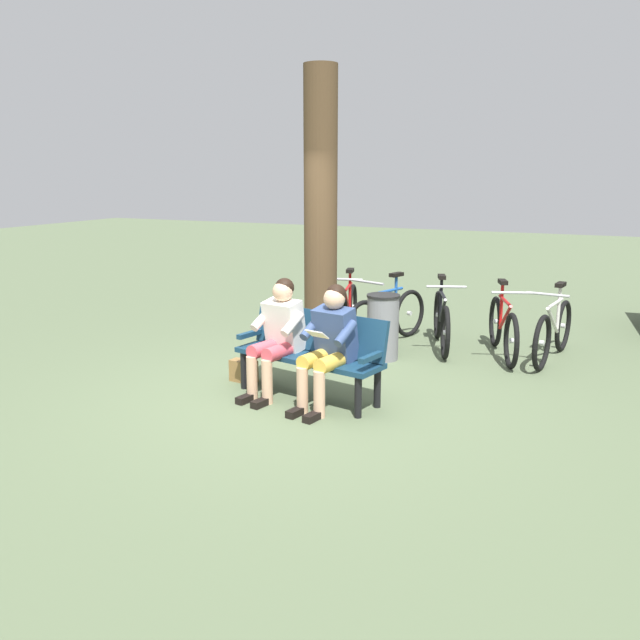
# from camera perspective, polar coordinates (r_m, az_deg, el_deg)

# --- Properties ---
(ground_plane) EXTENTS (40.00, 40.00, 0.00)m
(ground_plane) POSITION_cam_1_polar(r_m,az_deg,el_deg) (6.86, -1.87, -6.49)
(ground_plane) COLOR #566647
(bench) EXTENTS (1.66, 0.79, 0.87)m
(bench) POSITION_cam_1_polar(r_m,az_deg,el_deg) (6.70, -0.66, -2.42)
(bench) COLOR navy
(bench) RESTS_ON ground
(person_reading) EXTENTS (0.54, 0.82, 1.20)m
(person_reading) POSITION_cam_1_polar(r_m,az_deg,el_deg) (6.34, 0.79, -1.81)
(person_reading) COLOR #334772
(person_reading) RESTS_ON ground
(person_companion) EXTENTS (0.54, 0.82, 1.20)m
(person_companion) POSITION_cam_1_polar(r_m,az_deg,el_deg) (6.72, -3.65, -1.00)
(person_companion) COLOR white
(person_companion) RESTS_ON ground
(handbag) EXTENTS (0.31, 0.17, 0.24)m
(handbag) POSITION_cam_1_polar(r_m,az_deg,el_deg) (7.29, -6.62, -4.40)
(handbag) COLOR olive
(handbag) RESTS_ON ground
(tree_trunk) EXTENTS (0.41, 0.41, 3.48)m
(tree_trunk) POSITION_cam_1_polar(r_m,az_deg,el_deg) (8.10, 0.05, 9.06)
(tree_trunk) COLOR #4C3823
(tree_trunk) RESTS_ON ground
(litter_bin) EXTENTS (0.41, 0.41, 0.80)m
(litter_bin) POSITION_cam_1_polar(r_m,az_deg,el_deg) (8.07, 5.45, -0.60)
(litter_bin) COLOR slate
(litter_bin) RESTS_ON ground
(bicycle_orange) EXTENTS (0.48, 1.67, 0.94)m
(bicycle_orange) POSITION_cam_1_polar(r_m,az_deg,el_deg) (8.48, 19.51, -0.94)
(bicycle_orange) COLOR black
(bicycle_orange) RESTS_ON ground
(bicycle_silver) EXTENTS (0.69, 1.60, 0.94)m
(bicycle_silver) POSITION_cam_1_polar(r_m,az_deg,el_deg) (8.47, 15.53, -0.68)
(bicycle_silver) COLOR black
(bicycle_silver) RESTS_ON ground
(bicycle_red) EXTENTS (0.68, 1.60, 0.94)m
(bicycle_red) POSITION_cam_1_polar(r_m,az_deg,el_deg) (8.70, 10.45, -0.07)
(bicycle_red) COLOR black
(bicycle_red) RESTS_ON ground
(bicycle_black) EXTENTS (0.66, 1.61, 0.94)m
(bicycle_black) POSITION_cam_1_polar(r_m,az_deg,el_deg) (8.84, 5.82, 0.26)
(bicycle_black) COLOR black
(bicycle_black) RESTS_ON ground
(bicycle_blue) EXTENTS (0.58, 1.64, 0.94)m
(bicycle_blue) POSITION_cam_1_polar(r_m,az_deg,el_deg) (9.11, 2.43, 0.70)
(bicycle_blue) COLOR black
(bicycle_blue) RESTS_ON ground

